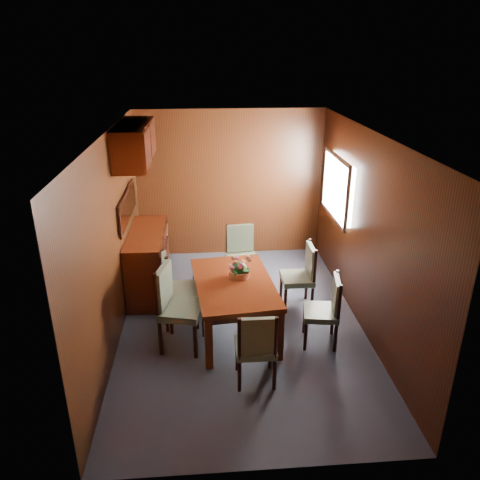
{
  "coord_description": "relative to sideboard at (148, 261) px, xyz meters",
  "views": [
    {
      "loc": [
        -0.43,
        -5.1,
        3.28
      ],
      "look_at": [
        0.0,
        0.25,
        1.05
      ],
      "focal_mm": 35.0,
      "sensor_mm": 36.0,
      "label": 1
    }
  ],
  "objects": [
    {
      "name": "ground",
      "position": [
        1.25,
        -1.0,
        -0.45
      ],
      "size": [
        4.5,
        4.5,
        0.0
      ],
      "primitive_type": "plane",
      "color": "#303542",
      "rests_on": "ground"
    },
    {
      "name": "room_shell",
      "position": [
        1.15,
        -0.67,
        1.18
      ],
      "size": [
        3.06,
        4.52,
        2.41
      ],
      "color": "black",
      "rests_on": "ground"
    },
    {
      "name": "sideboard",
      "position": [
        0.0,
        0.0,
        0.0
      ],
      "size": [
        0.48,
        1.4,
        0.9
      ],
      "primitive_type": "cube",
      "color": "#391307",
      "rests_on": "ground"
    },
    {
      "name": "dining_table",
      "position": [
        1.14,
        -1.15,
        0.14
      ],
      "size": [
        1.06,
        1.54,
        0.68
      ],
      "rotation": [
        0.0,
        0.0,
        0.1
      ],
      "color": "#391307",
      "rests_on": "ground"
    },
    {
      "name": "chair_left_near",
      "position": [
        0.45,
        -1.39,
        0.13
      ],
      "size": [
        0.57,
        0.59,
        1.04
      ],
      "rotation": [
        0.0,
        0.0,
        -1.8
      ],
      "color": "black",
      "rests_on": "ground"
    },
    {
      "name": "chair_left_far",
      "position": [
        0.42,
        -0.9,
        0.07
      ],
      "size": [
        0.46,
        0.48,
        0.94
      ],
      "rotation": [
        0.0,
        0.0,
        -1.49
      ],
      "color": "black",
      "rests_on": "ground"
    },
    {
      "name": "chair_right_near",
      "position": [
        2.2,
        -1.49,
        0.03
      ],
      "size": [
        0.46,
        0.47,
        0.87
      ],
      "rotation": [
        0.0,
        0.0,
        1.4
      ],
      "color": "black",
      "rests_on": "ground"
    },
    {
      "name": "chair_right_far",
      "position": [
        2.09,
        -0.63,
        0.05
      ],
      "size": [
        0.41,
        0.43,
        0.9
      ],
      "rotation": [
        0.0,
        0.0,
        1.57
      ],
      "color": "black",
      "rests_on": "ground"
    },
    {
      "name": "chair_head",
      "position": [
        1.3,
        -2.16,
        0.03
      ],
      "size": [
        0.42,
        0.4,
        0.87
      ],
      "rotation": [
        0.0,
        0.0,
        -0.01
      ],
      "color": "black",
      "rests_on": "ground"
    },
    {
      "name": "chair_foot",
      "position": [
        1.34,
        0.1,
        0.06
      ],
      "size": [
        0.48,
        0.47,
        0.91
      ],
      "rotation": [
        0.0,
        0.0,
        3.27
      ],
      "color": "black",
      "rests_on": "ground"
    },
    {
      "name": "flower_centerpiece",
      "position": [
        1.22,
        -1.02,
        0.36
      ],
      "size": [
        0.27,
        0.27,
        0.27
      ],
      "color": "#C7673C",
      "rests_on": "dining_table"
    }
  ]
}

